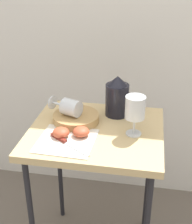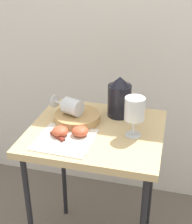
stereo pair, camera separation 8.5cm
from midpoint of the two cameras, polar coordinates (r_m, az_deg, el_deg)
name	(u,v)px [view 2 (the right image)]	position (r m, az deg, el deg)	size (l,w,h in m)	color
curtain_drape	(122,27)	(1.73, 6.25, 14.99)	(2.40, 0.03, 2.06)	silver
table	(96,144)	(1.35, 1.80, -5.82)	(0.56, 0.50, 0.72)	tan
linen_napkin	(65,139)	(1.24, -3.69, -5.00)	(0.22, 0.22, 0.00)	silver
basket_tray	(77,117)	(1.37, -1.65, -1.00)	(0.20, 0.20, 0.04)	tan
pitcher	(120,100)	(1.40, 6.02, 2.14)	(0.16, 0.10, 0.18)	black
wine_glass_upright	(134,111)	(1.23, 8.93, 0.20)	(0.08, 0.08, 0.17)	silver
wine_glass_tipped_near	(71,106)	(1.35, -2.66, 0.97)	(0.15, 0.11, 0.07)	silver
apple_half_left	(60,131)	(1.26, -4.60, -3.50)	(0.07, 0.07, 0.04)	#C15133
apple_half_right	(80,131)	(1.26, -0.98, -3.50)	(0.07, 0.07, 0.04)	#C15133
knife	(62,140)	(1.23, -4.19, -5.06)	(0.18, 0.13, 0.01)	silver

